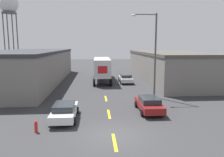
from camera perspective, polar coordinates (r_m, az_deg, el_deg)
The scene contains 11 objects.
ground_plane at distance 15.01m, azimuth 0.31°, elevation -14.60°, with size 160.00×160.00×0.00m, color #333335.
road_centerline at distance 19.27m, azimuth -0.81°, elevation -9.23°, with size 0.20×13.75×0.01m.
warehouse_left at distance 37.65m, azimuth -21.44°, elevation 2.94°, with size 11.06×29.76×5.10m.
warehouse_right at distance 38.85m, azimuth 15.08°, elevation 3.20°, with size 10.26×24.77×4.83m.
semi_truck at distance 36.82m, azimuth -2.65°, elevation 3.07°, with size 2.92×12.18×3.82m.
parked_car_left_near at distance 18.13m, azimuth -12.30°, elevation -8.26°, with size 2.01×4.50×1.34m.
parked_car_right_far at distance 34.84m, azimuth 3.57°, elevation 0.05°, with size 2.01×4.50×1.34m.
parked_car_right_near at distance 20.07m, azimuth 9.63°, elevation -6.52°, with size 2.01×4.50×1.34m.
water_tower at distance 64.97m, azimuth -25.40°, elevation 16.86°, with size 4.85×4.85×18.92m.
street_lamp at distance 24.84m, azimuth 10.61°, elevation 7.29°, with size 2.85×0.32×9.38m.
fire_hydrant at distance 16.20m, azimuth -19.24°, elevation -11.77°, with size 0.22×0.22×0.82m.
Camera 1 is at (-1.13, -13.74, 5.93)m, focal length 35.00 mm.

